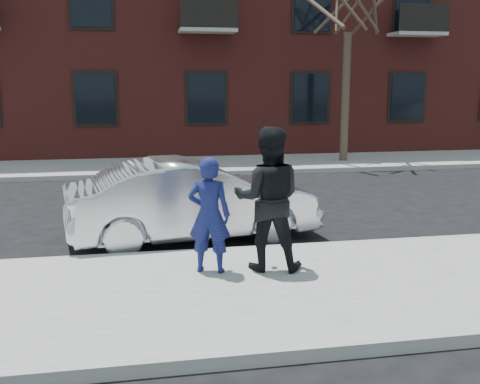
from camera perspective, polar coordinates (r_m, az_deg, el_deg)
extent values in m
plane|color=black|center=(7.81, 8.18, -9.54)|extent=(100.00, 100.00, 0.00)
cube|color=gray|center=(7.56, 8.80, -9.65)|extent=(50.00, 3.50, 0.15)
cube|color=#999691|center=(9.19, 5.09, -5.81)|extent=(50.00, 0.10, 0.15)
cube|color=gray|center=(18.51, -2.99, 2.76)|extent=(50.00, 3.50, 0.15)
cube|color=#999691|center=(16.75, -2.18, 1.89)|extent=(50.00, 0.10, 0.15)
cube|color=maroon|center=(25.51, -0.56, 18.38)|extent=(24.00, 10.00, 12.00)
cube|color=black|center=(20.84, 7.15, 9.48)|extent=(1.30, 0.06, 1.70)
cube|color=black|center=(21.00, 7.37, 18.24)|extent=(1.30, 0.06, 1.70)
cylinder|color=#3D2E24|center=(19.20, 10.66, 9.40)|extent=(0.26, 0.26, 4.20)
imported|color=silver|center=(9.82, -4.79, -0.85)|extent=(4.53, 2.16, 1.43)
imported|color=navy|center=(7.68, -3.15, -2.36)|extent=(0.68, 0.55, 1.61)
cube|color=black|center=(7.80, -3.25, 1.42)|extent=(0.11, 0.14, 0.08)
imported|color=black|center=(7.77, 2.87, -0.71)|extent=(1.13, 0.98, 2.00)
cube|color=black|center=(7.95, 1.82, -0.32)|extent=(0.08, 0.14, 0.06)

